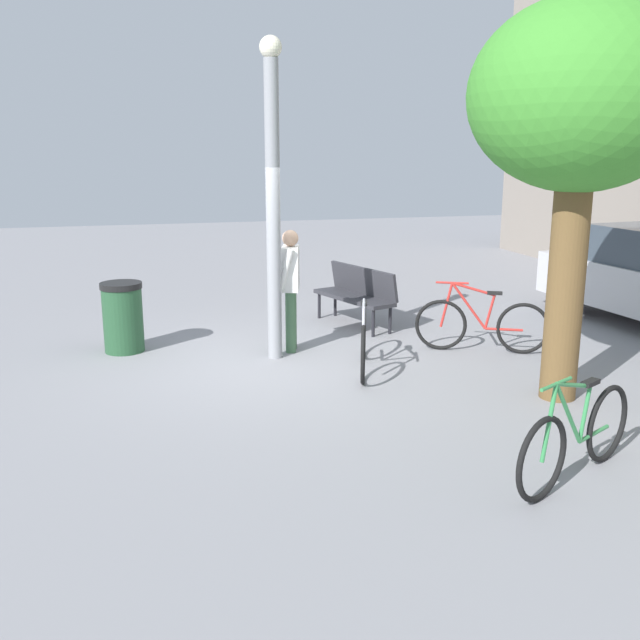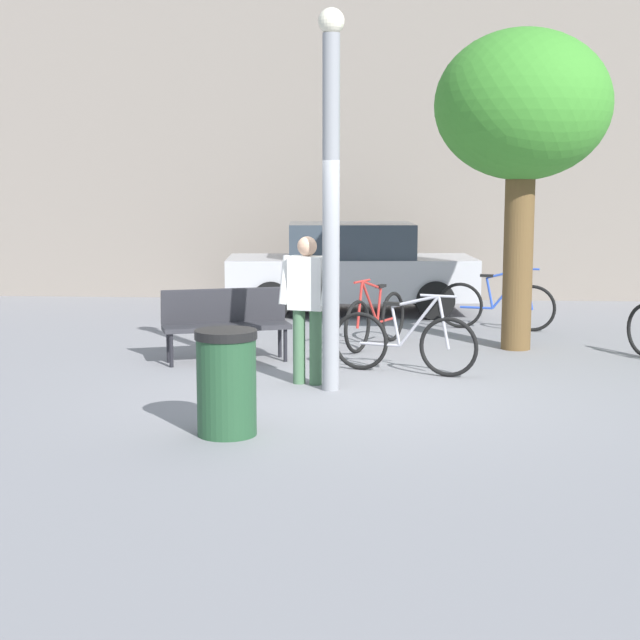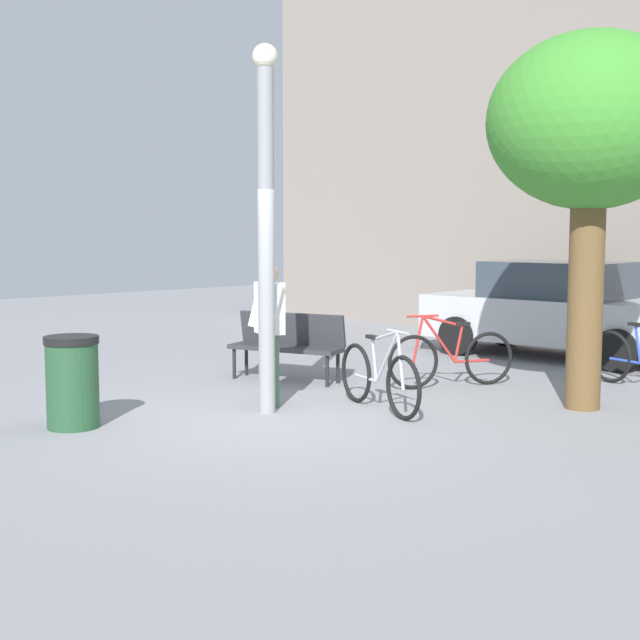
{
  "view_description": "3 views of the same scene",
  "coord_description": "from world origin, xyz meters",
  "px_view_note": "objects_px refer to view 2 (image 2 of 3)",
  "views": [
    {
      "loc": [
        8.87,
        -1.76,
        2.76
      ],
      "look_at": [
        0.37,
        0.49,
        0.63
      ],
      "focal_mm": 40.33,
      "sensor_mm": 36.0,
      "label": 1
    },
    {
      "loc": [
        0.37,
        -10.4,
        2.3
      ],
      "look_at": [
        -0.43,
        1.1,
        0.62
      ],
      "focal_mm": 54.47,
      "sensor_mm": 36.0,
      "label": 2
    },
    {
      "loc": [
        7.2,
        -6.34,
        2.06
      ],
      "look_at": [
        -0.03,
        0.66,
        1.02
      ],
      "focal_mm": 49.35,
      "sensor_mm": 36.0,
      "label": 3
    }
  ],
  "objects_px": {
    "bicycle_blue": "(496,305)",
    "park_bench": "(226,319)",
    "lamppost": "(331,189)",
    "parked_car_silver": "(351,268)",
    "bicycle_red": "(375,319)",
    "person_by_lamppost": "(307,299)",
    "bicycle_silver": "(404,342)",
    "trash_bin": "(227,382)",
    "plaza_tree": "(522,110)"
  },
  "relations": [
    {
      "from": "bicycle_blue",
      "to": "park_bench",
      "type": "bearing_deg",
      "value": -142.56
    },
    {
      "from": "lamppost",
      "to": "parked_car_silver",
      "type": "bearing_deg",
      "value": 90.15
    },
    {
      "from": "bicycle_red",
      "to": "bicycle_blue",
      "type": "distance_m",
      "value": 2.48
    },
    {
      "from": "bicycle_blue",
      "to": "parked_car_silver",
      "type": "height_order",
      "value": "parked_car_silver"
    },
    {
      "from": "person_by_lamppost",
      "to": "bicycle_silver",
      "type": "bearing_deg",
      "value": 32.03
    },
    {
      "from": "person_by_lamppost",
      "to": "trash_bin",
      "type": "distance_m",
      "value": 2.35
    },
    {
      "from": "person_by_lamppost",
      "to": "plaza_tree",
      "type": "bearing_deg",
      "value": 43.13
    },
    {
      "from": "bicycle_silver",
      "to": "bicycle_red",
      "type": "bearing_deg",
      "value": 101.47
    },
    {
      "from": "plaza_tree",
      "to": "trash_bin",
      "type": "distance_m",
      "value": 6.31
    },
    {
      "from": "lamppost",
      "to": "bicycle_blue",
      "type": "bearing_deg",
      "value": 62.84
    },
    {
      "from": "park_bench",
      "to": "bicycle_silver",
      "type": "bearing_deg",
      "value": -15.86
    },
    {
      "from": "plaza_tree",
      "to": "park_bench",
      "type": "bearing_deg",
      "value": -163.13
    },
    {
      "from": "person_by_lamppost",
      "to": "bicycle_blue",
      "type": "bearing_deg",
      "value": 58.41
    },
    {
      "from": "person_by_lamppost",
      "to": "plaza_tree",
      "type": "height_order",
      "value": "plaza_tree"
    },
    {
      "from": "bicycle_blue",
      "to": "parked_car_silver",
      "type": "distance_m",
      "value": 2.9
    },
    {
      "from": "park_bench",
      "to": "plaza_tree",
      "type": "distance_m",
      "value": 4.77
    },
    {
      "from": "person_by_lamppost",
      "to": "trash_bin",
      "type": "relative_size",
      "value": 1.73
    },
    {
      "from": "bicycle_blue",
      "to": "trash_bin",
      "type": "distance_m",
      "value": 7.13
    },
    {
      "from": "parked_car_silver",
      "to": "bicycle_red",
      "type": "bearing_deg",
      "value": -82.1
    },
    {
      "from": "parked_car_silver",
      "to": "park_bench",
      "type": "bearing_deg",
      "value": -107.24
    },
    {
      "from": "plaza_tree",
      "to": "bicycle_silver",
      "type": "xyz_separation_m",
      "value": [
        -1.55,
        -1.79,
        -2.81
      ]
    },
    {
      "from": "bicycle_blue",
      "to": "parked_car_silver",
      "type": "bearing_deg",
      "value": 143.4
    },
    {
      "from": "parked_car_silver",
      "to": "person_by_lamppost",
      "type": "bearing_deg",
      "value": -92.58
    },
    {
      "from": "parked_car_silver",
      "to": "plaza_tree",
      "type": "bearing_deg",
      "value": -55.02
    },
    {
      "from": "plaza_tree",
      "to": "bicycle_blue",
      "type": "bearing_deg",
      "value": 92.7
    },
    {
      "from": "plaza_tree",
      "to": "person_by_lamppost",
      "type": "bearing_deg",
      "value": -136.87
    },
    {
      "from": "person_by_lamppost",
      "to": "park_bench",
      "type": "distance_m",
      "value": 1.81
    },
    {
      "from": "bicycle_blue",
      "to": "bicycle_silver",
      "type": "height_order",
      "value": "same"
    },
    {
      "from": "plaza_tree",
      "to": "parked_car_silver",
      "type": "xyz_separation_m",
      "value": [
        -2.38,
        3.41,
        -2.42
      ]
    },
    {
      "from": "plaza_tree",
      "to": "bicycle_blue",
      "type": "height_order",
      "value": "plaza_tree"
    },
    {
      "from": "lamppost",
      "to": "trash_bin",
      "type": "xyz_separation_m",
      "value": [
        -0.83,
        -1.95,
        -1.71
      ]
    },
    {
      "from": "lamppost",
      "to": "bicycle_silver",
      "type": "distance_m",
      "value": 2.21
    },
    {
      "from": "bicycle_blue",
      "to": "plaza_tree",
      "type": "bearing_deg",
      "value": -87.3
    },
    {
      "from": "person_by_lamppost",
      "to": "park_bench",
      "type": "relative_size",
      "value": 1.0
    },
    {
      "from": "bicycle_silver",
      "to": "parked_car_silver",
      "type": "xyz_separation_m",
      "value": [
        -0.84,
        5.2,
        0.39
      ]
    },
    {
      "from": "lamppost",
      "to": "parked_car_silver",
      "type": "xyz_separation_m",
      "value": [
        -0.02,
        6.17,
        -1.42
      ]
    },
    {
      "from": "park_bench",
      "to": "parked_car_silver",
      "type": "xyz_separation_m",
      "value": [
        1.41,
        4.56,
        0.23
      ]
    },
    {
      "from": "plaza_tree",
      "to": "bicycle_silver",
      "type": "height_order",
      "value": "plaza_tree"
    },
    {
      "from": "parked_car_silver",
      "to": "bicycle_silver",
      "type": "bearing_deg",
      "value": -80.85
    },
    {
      "from": "plaza_tree",
      "to": "bicycle_blue",
      "type": "xyz_separation_m",
      "value": [
        -0.08,
        1.7,
        -2.81
      ]
    },
    {
      "from": "person_by_lamppost",
      "to": "bicycle_blue",
      "type": "height_order",
      "value": "person_by_lamppost"
    },
    {
      "from": "lamppost",
      "to": "park_bench",
      "type": "relative_size",
      "value": 2.44
    },
    {
      "from": "lamppost",
      "to": "person_by_lamppost",
      "type": "relative_size",
      "value": 2.44
    },
    {
      "from": "person_by_lamppost",
      "to": "bicycle_silver",
      "type": "xyz_separation_m",
      "value": [
        1.1,
        0.69,
        -0.58
      ]
    },
    {
      "from": "bicycle_red",
      "to": "person_by_lamppost",
      "type": "bearing_deg",
      "value": -106.39
    },
    {
      "from": "lamppost",
      "to": "parked_car_silver",
      "type": "relative_size",
      "value": 0.94
    },
    {
      "from": "lamppost",
      "to": "person_by_lamppost",
      "type": "xyz_separation_m",
      "value": [
        -0.28,
        0.28,
        -1.23
      ]
    },
    {
      "from": "park_bench",
      "to": "bicycle_silver",
      "type": "relative_size",
      "value": 0.96
    },
    {
      "from": "lamppost",
      "to": "plaza_tree",
      "type": "relative_size",
      "value": 0.96
    },
    {
      "from": "lamppost",
      "to": "bicycle_blue",
      "type": "distance_m",
      "value": 5.33
    }
  ]
}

